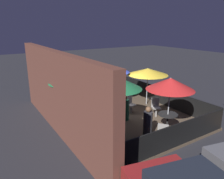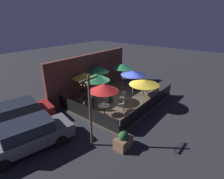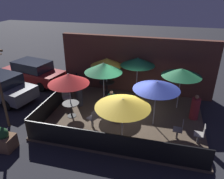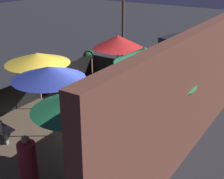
# 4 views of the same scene
# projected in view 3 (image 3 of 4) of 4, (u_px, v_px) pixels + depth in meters

# --- Properties ---
(ground_plane) EXTENTS (60.00, 60.00, 0.00)m
(ground_plane) POSITION_uv_depth(u_px,v_px,m) (125.00, 118.00, 11.41)
(ground_plane) COLOR #26262B
(patio_deck) EXTENTS (7.74, 5.92, 0.12)m
(patio_deck) POSITION_uv_depth(u_px,v_px,m) (125.00, 117.00, 11.39)
(patio_deck) COLOR brown
(patio_deck) RESTS_ON ground_plane
(building_wall) EXTENTS (9.34, 0.36, 3.56)m
(building_wall) POSITION_uv_depth(u_px,v_px,m) (136.00, 66.00, 13.44)
(building_wall) COLOR brown
(building_wall) RESTS_ON ground_plane
(fence_front) EXTENTS (7.54, 0.05, 0.95)m
(fence_front) POSITION_uv_depth(u_px,v_px,m) (111.00, 144.00, 8.61)
(fence_front) COLOR black
(fence_front) RESTS_ON patio_deck
(fence_side_left) EXTENTS (0.05, 5.72, 0.95)m
(fence_side_left) POSITION_uv_depth(u_px,v_px,m) (57.00, 99.00, 12.02)
(fence_side_left) COLOR black
(fence_side_left) RESTS_ON patio_deck
(patio_umbrella_0) EXTENTS (1.91, 1.91, 2.28)m
(patio_umbrella_0) POSITION_uv_depth(u_px,v_px,m) (107.00, 62.00, 12.87)
(patio_umbrella_0) COLOR #B2B2B7
(patio_umbrella_0) RESTS_ON patio_deck
(patio_umbrella_1) EXTENTS (2.00, 2.00, 2.35)m
(patio_umbrella_1) POSITION_uv_depth(u_px,v_px,m) (68.00, 79.00, 10.43)
(patio_umbrella_1) COLOR #B2B2B7
(patio_umbrella_1) RESTS_ON patio_deck
(patio_umbrella_2) EXTENTS (2.00, 2.00, 2.41)m
(patio_umbrella_2) POSITION_uv_depth(u_px,v_px,m) (138.00, 62.00, 12.52)
(patio_umbrella_2) COLOR #B2B2B7
(patio_umbrella_2) RESTS_ON patio_deck
(patio_umbrella_3) EXTENTS (2.06, 2.06, 2.29)m
(patio_umbrella_3) POSITION_uv_depth(u_px,v_px,m) (182.00, 72.00, 11.19)
(patio_umbrella_3) COLOR #B2B2B7
(patio_umbrella_3) RESTS_ON patio_deck
(patio_umbrella_4) EXTENTS (2.14, 2.14, 2.26)m
(patio_umbrella_4) POSITION_uv_depth(u_px,v_px,m) (157.00, 86.00, 9.77)
(patio_umbrella_4) COLOR #B2B2B7
(patio_umbrella_4) RESTS_ON patio_deck
(patio_umbrella_5) EXTENTS (2.07, 2.07, 2.40)m
(patio_umbrella_5) POSITION_uv_depth(u_px,v_px,m) (103.00, 68.00, 11.73)
(patio_umbrella_5) COLOR #B2B2B7
(patio_umbrella_5) RESTS_ON patio_deck
(patio_umbrella_6) EXTENTS (2.25, 2.25, 2.12)m
(patio_umbrella_6) POSITION_uv_depth(u_px,v_px,m) (123.00, 103.00, 8.61)
(patio_umbrella_6) COLOR #B2B2B7
(patio_umbrella_6) RESTS_ON patio_deck
(dining_table_0) EXTENTS (0.95, 0.95, 0.78)m
(dining_table_0) POSITION_uv_depth(u_px,v_px,m) (107.00, 84.00, 13.49)
(dining_table_0) COLOR black
(dining_table_0) RESTS_ON patio_deck
(dining_table_1) EXTENTS (0.84, 0.84, 0.76)m
(dining_table_1) POSITION_uv_depth(u_px,v_px,m) (71.00, 106.00, 11.07)
(dining_table_1) COLOR black
(dining_table_1) RESTS_ON patio_deck
(patio_chair_0) EXTENTS (0.44, 0.44, 0.91)m
(patio_chair_0) POSITION_uv_depth(u_px,v_px,m) (201.00, 134.00, 9.16)
(patio_chair_0) COLOR gray
(patio_chair_0) RESTS_ON patio_deck
(patio_chair_1) EXTENTS (0.44, 0.44, 0.91)m
(patio_chair_1) POSITION_uv_depth(u_px,v_px,m) (179.00, 129.00, 9.44)
(patio_chair_1) COLOR gray
(patio_chair_1) RESTS_ON patio_deck
(patio_chair_2) EXTENTS (0.53, 0.53, 0.93)m
(patio_chair_2) POSITION_uv_depth(u_px,v_px,m) (93.00, 118.00, 10.23)
(patio_chair_2) COLOR gray
(patio_chair_2) RESTS_ON patio_deck
(patio_chair_3) EXTENTS (0.42, 0.42, 0.90)m
(patio_chair_3) POSITION_uv_depth(u_px,v_px,m) (119.00, 113.00, 10.69)
(patio_chair_3) COLOR gray
(patio_chair_3) RESTS_ON patio_deck
(patio_chair_4) EXTENTS (0.56, 0.56, 0.92)m
(patio_chair_4) POSITION_uv_depth(u_px,v_px,m) (66.00, 97.00, 12.21)
(patio_chair_4) COLOR gray
(patio_chair_4) RESTS_ON patio_deck
(patron_0) EXTENTS (0.43, 0.43, 1.24)m
(patron_0) POSITION_uv_depth(u_px,v_px,m) (111.00, 103.00, 11.46)
(patron_0) COLOR #236642
(patron_0) RESTS_ON patio_deck
(patron_1) EXTENTS (0.52, 0.52, 1.34)m
(patron_1) POSITION_uv_depth(u_px,v_px,m) (79.00, 96.00, 12.08)
(patron_1) COLOR #333338
(patron_1) RESTS_ON patio_deck
(patron_2) EXTENTS (0.45, 0.45, 1.32)m
(patron_2) POSITION_uv_depth(u_px,v_px,m) (195.00, 108.00, 10.89)
(patron_2) COLOR maroon
(patron_2) RESTS_ON patio_deck
(planter_box) EXTENTS (0.96, 0.67, 1.02)m
(planter_box) POSITION_uv_depth(u_px,v_px,m) (3.00, 140.00, 9.07)
(planter_box) COLOR brown
(planter_box) RESTS_ON ground_plane
(parked_car_0) EXTENTS (4.73, 2.63, 1.62)m
(parked_car_0) POSITION_uv_depth(u_px,v_px,m) (0.00, 86.00, 12.94)
(parked_car_0) COLOR #5B5B60
(parked_car_0) RESTS_ON ground_plane
(parked_car_1) EXTENTS (4.66, 2.60, 1.62)m
(parked_car_1) POSITION_uv_depth(u_px,v_px,m) (33.00, 72.00, 15.09)
(parked_car_1) COLOR maroon
(parked_car_1) RESTS_ON ground_plane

